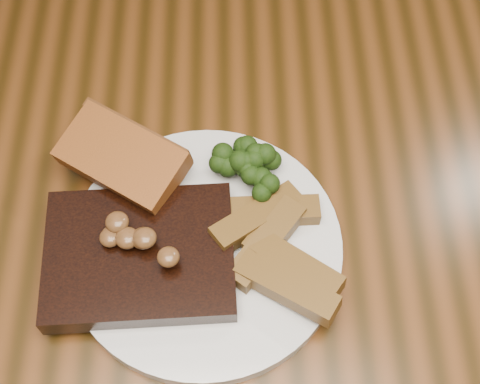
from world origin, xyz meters
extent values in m
cube|color=#512B10|center=(0.00, 0.00, 0.73)|extent=(1.60, 0.90, 0.04)
cylinder|color=black|center=(-0.37, 0.86, 0.20)|extent=(0.04, 0.04, 0.39)
cylinder|color=black|center=(0.03, 0.62, 0.20)|extent=(0.04, 0.04, 0.39)
cylinder|color=black|center=(-0.29, 0.54, 0.20)|extent=(0.04, 0.04, 0.39)
cylinder|color=silver|center=(-0.04, -0.03, 0.76)|extent=(0.28, 0.28, 0.01)
cube|color=black|center=(-0.10, -0.05, 0.77)|extent=(0.18, 0.14, 0.03)
cube|color=#B9A98F|center=(-0.10, -0.11, 0.77)|extent=(0.13, 0.02, 0.02)
cube|color=brown|center=(-0.11, 0.05, 0.78)|extent=(0.14, 0.12, 0.03)
camera|label=1|loc=(-0.01, -0.31, 1.34)|focal=50.00mm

